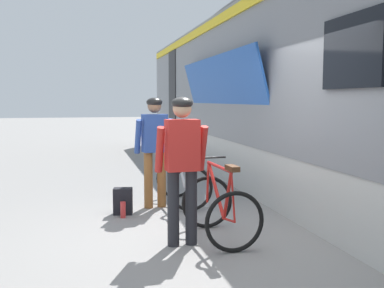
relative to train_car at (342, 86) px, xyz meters
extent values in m
plane|color=gray|center=(-2.78, -1.79, -1.97)|extent=(80.00, 80.00, 0.00)
cube|color=slate|center=(0.00, 0.00, 0.28)|extent=(3.00, 21.82, 2.70)
cube|color=#B7B7B2|center=(0.00, 0.00, -1.52)|extent=(2.97, 21.82, 0.90)
cube|color=#2356B2|center=(-1.52, 2.16, -0.17)|extent=(0.47, 5.02, 1.65)
cube|color=black|center=(-1.53, -2.60, 0.28)|extent=(0.04, 1.10, 0.80)
cube|color=black|center=(-1.51, 7.63, 0.28)|extent=(0.03, 1.10, 2.29)
cylinder|color=#935B2D|center=(-3.37, 0.07, -1.52)|extent=(0.14, 0.14, 0.90)
cylinder|color=#935B2D|center=(-3.15, 0.10, -1.52)|extent=(0.14, 0.14, 0.90)
cube|color=#2D4C9E|center=(-3.26, 0.09, -0.77)|extent=(0.41, 0.28, 0.60)
cylinder|color=#2D4C9E|center=(-3.52, 0.10, -0.82)|extent=(0.12, 0.27, 0.56)
cylinder|color=#2D4C9E|center=(-3.01, 0.16, -0.82)|extent=(0.12, 0.27, 0.56)
sphere|color=#9E7051|center=(-3.26, 0.09, -0.34)|extent=(0.22, 0.22, 0.22)
ellipsoid|color=black|center=(-3.26, 0.09, -0.28)|extent=(0.28, 0.30, 0.14)
cylinder|color=#232328|center=(-3.34, -1.86, -1.52)|extent=(0.14, 0.14, 0.90)
cylinder|color=#232328|center=(-3.12, -1.86, -1.52)|extent=(0.14, 0.14, 0.90)
cube|color=red|center=(-3.23, -1.86, -0.77)|extent=(0.39, 0.25, 0.60)
cylinder|color=red|center=(-3.50, -1.83, -0.82)|extent=(0.10, 0.26, 0.56)
cylinder|color=red|center=(-2.98, -1.81, -0.82)|extent=(0.10, 0.26, 0.56)
sphere|color=tan|center=(-3.23, -1.86, -0.34)|extent=(0.22, 0.22, 0.22)
ellipsoid|color=black|center=(-3.23, -1.86, -0.28)|extent=(0.26, 0.28, 0.14)
torus|color=black|center=(-2.79, 0.71, -1.61)|extent=(0.71, 0.07, 0.71)
torus|color=black|center=(-2.76, -0.31, -1.61)|extent=(0.71, 0.07, 0.71)
cylinder|color=silver|center=(-2.78, 0.35, -1.36)|extent=(0.06, 0.64, 0.63)
cylinder|color=silver|center=(-2.78, 0.24, -1.06)|extent=(0.06, 0.85, 0.04)
cylinder|color=silver|center=(-2.77, -0.07, -1.36)|extent=(0.05, 0.28, 0.62)
cylinder|color=silver|center=(-2.77, -0.13, -1.64)|extent=(0.04, 0.36, 0.08)
cylinder|color=silver|center=(-2.76, -0.25, -1.34)|extent=(0.03, 0.14, 0.56)
cylinder|color=silver|center=(-2.79, 0.69, -1.34)|extent=(0.03, 0.08, 0.55)
cylinder|color=black|center=(-2.79, 0.66, -1.00)|extent=(0.48, 0.04, 0.02)
cube|color=#4C2D19|center=(-2.76, -0.22, -1.01)|extent=(0.11, 0.24, 0.06)
torus|color=black|center=(-2.76, -1.24, -1.61)|extent=(0.71, 0.08, 0.71)
torus|color=black|center=(-2.72, -2.26, -1.61)|extent=(0.71, 0.08, 0.71)
cylinder|color=red|center=(-2.74, -1.60, -1.36)|extent=(0.07, 0.65, 0.63)
cylinder|color=red|center=(-2.74, -1.72, -1.06)|extent=(0.07, 0.85, 0.04)
cylinder|color=red|center=(-2.73, -2.02, -1.36)|extent=(0.05, 0.28, 0.62)
cylinder|color=red|center=(-2.72, -2.08, -1.64)|extent=(0.04, 0.36, 0.08)
cylinder|color=red|center=(-2.72, -2.20, -1.34)|extent=(0.03, 0.14, 0.56)
cylinder|color=red|center=(-2.76, -1.27, -1.34)|extent=(0.04, 0.08, 0.55)
cylinder|color=black|center=(-2.76, -1.29, -1.00)|extent=(0.48, 0.04, 0.02)
cube|color=#4C2D19|center=(-2.72, -2.17, -1.01)|extent=(0.11, 0.24, 0.06)
cube|color=black|center=(-3.80, -0.24, -1.77)|extent=(0.31, 0.23, 0.40)
cylinder|color=silver|center=(-2.44, -0.07, -1.87)|extent=(0.07, 0.07, 0.19)
cylinder|color=red|center=(-3.82, -0.45, -1.85)|extent=(0.08, 0.08, 0.24)
camera|label=1|loc=(-4.34, -6.95, -0.24)|focal=41.88mm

